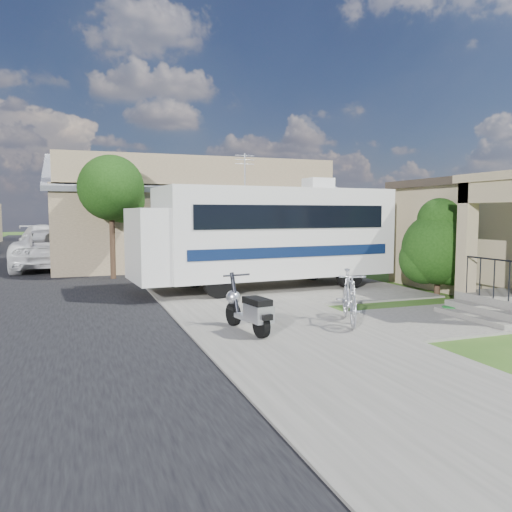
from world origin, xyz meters
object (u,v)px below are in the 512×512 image
object	(u,v)px
motorhome	(266,233)
scooter	(249,311)
bicycle	(349,300)
garden_hose	(449,311)
shrub	(439,245)
van	(47,241)
pickup_truck	(53,249)

from	to	relation	value
motorhome	scooter	xyz separation A→B (m)	(-2.48, -5.49, -1.31)
bicycle	garden_hose	xyz separation A→B (m)	(2.98, 0.30, -0.51)
motorhome	shrub	world-z (taller)	motorhome
scooter	bicycle	bearing A→B (deg)	-7.77
motorhome	shrub	size ratio (longest dim) A/B	2.91
van	garden_hose	distance (m)	22.77
garden_hose	scooter	bearing A→B (deg)	-176.10
shrub	bicycle	xyz separation A→B (m)	(-4.68, -2.78, -0.90)
scooter	pickup_truck	bearing A→B (deg)	97.20
garden_hose	pickup_truck	bearing A→B (deg)	124.27
garden_hose	bicycle	bearing A→B (deg)	-174.20
bicycle	van	bearing A→B (deg)	131.46
van	garden_hose	size ratio (longest dim) A/B	17.73
bicycle	van	size ratio (longest dim) A/B	0.32
shrub	van	size ratio (longest dim) A/B	0.47
shrub	garden_hose	bearing A→B (deg)	-124.44
shrub	bicycle	bearing A→B (deg)	-149.30
motorhome	pickup_truck	world-z (taller)	motorhome
bicycle	shrub	bearing A→B (deg)	53.26
bicycle	pickup_truck	xyz separation A→B (m)	(-6.54, 14.28, 0.29)
scooter	pickup_truck	distance (m)	14.95
scooter	shrub	bearing A→B (deg)	12.85
scooter	bicycle	world-z (taller)	scooter
bicycle	motorhome	bearing A→B (deg)	110.93
pickup_truck	garden_hose	world-z (taller)	pickup_truck
scooter	garden_hose	world-z (taller)	scooter
scooter	garden_hose	size ratio (longest dim) A/B	5.03
shrub	motorhome	bearing A→B (deg)	149.58
motorhome	scooter	world-z (taller)	motorhome
pickup_truck	motorhome	bearing A→B (deg)	129.19
garden_hose	shrub	bearing A→B (deg)	55.56
scooter	pickup_truck	size ratio (longest dim) A/B	0.28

